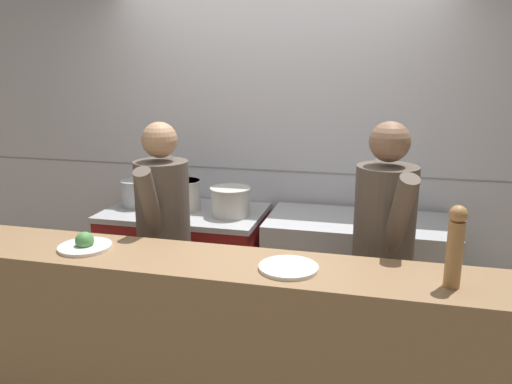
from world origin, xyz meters
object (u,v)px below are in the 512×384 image
at_px(braising_pot, 231,201).
at_px(plated_dish_main, 85,244).
at_px(oven_range, 186,265).
at_px(chef_head_cook, 164,238).
at_px(plated_dish_appetiser, 288,268).
at_px(pepper_mill, 455,245).
at_px(sauce_pot, 184,194).
at_px(chef_sous, 382,252).
at_px(stock_pot, 138,192).

xyz_separation_m(braising_pot, plated_dish_main, (-0.44, -1.17, 0.04)).
xyz_separation_m(oven_range, chef_head_cook, (0.13, -0.65, 0.46)).
relative_size(plated_dish_appetiser, pepper_mill, 0.77).
xyz_separation_m(braising_pot, chef_head_cook, (-0.25, -0.60, -0.10)).
distance_m(plated_dish_main, chef_head_cook, 0.61).
xyz_separation_m(sauce_pot, plated_dish_main, (-0.06, -1.23, 0.03)).
bearing_deg(pepper_mill, oven_range, 144.20).
height_order(sauce_pot, pepper_mill, pepper_mill).
distance_m(sauce_pot, chef_sous, 1.59).
height_order(stock_pot, chef_head_cook, chef_head_cook).
bearing_deg(pepper_mill, sauce_pot, 143.92).
distance_m(stock_pot, chef_sous, 1.95).
bearing_deg(oven_range, pepper_mill, -35.80).
distance_m(stock_pot, pepper_mill, 2.48).
bearing_deg(chef_head_cook, stock_pot, 122.09).
height_order(braising_pot, plated_dish_main, plated_dish_main).
height_order(stock_pot, plated_dish_appetiser, stock_pot).
xyz_separation_m(oven_range, pepper_mill, (1.73, -1.25, 0.76)).
bearing_deg(plated_dish_appetiser, chef_sous, 53.88).
bearing_deg(stock_pot, sauce_pot, -1.35).
distance_m(braising_pot, plated_dish_appetiser, 1.35).
height_order(stock_pot, plated_dish_main, plated_dish_main).
bearing_deg(oven_range, plated_dish_main, -92.87).
distance_m(plated_dish_appetiser, chef_sous, 0.74).
relative_size(plated_dish_main, plated_dish_appetiser, 0.98).
relative_size(braising_pot, pepper_mill, 0.81).
bearing_deg(pepper_mill, plated_dish_main, 178.88).
bearing_deg(stock_pot, chef_sous, -19.79).
xyz_separation_m(oven_range, plated_dish_appetiser, (1.02, -1.23, 0.58)).
bearing_deg(oven_range, braising_pot, -6.67).
relative_size(pepper_mill, chef_head_cook, 0.22).
xyz_separation_m(stock_pot, chef_head_cook, (0.51, -0.67, -0.10)).
height_order(oven_range, chef_sous, chef_sous).
xyz_separation_m(stock_pot, chef_sous, (1.84, -0.66, -0.07)).
bearing_deg(plated_dish_appetiser, pepper_mill, -1.46).
bearing_deg(chef_head_cook, braising_pot, 62.03).
bearing_deg(plated_dish_main, chef_head_cook, 71.75).
relative_size(oven_range, sauce_pot, 4.67).
xyz_separation_m(stock_pot, plated_dish_appetiser, (1.40, -1.25, 0.03)).
relative_size(stock_pot, sauce_pot, 1.02).
bearing_deg(sauce_pot, braising_pot, -8.84).
xyz_separation_m(sauce_pot, pepper_mill, (1.73, -1.26, 0.20)).
relative_size(stock_pot, pepper_mill, 0.72).
bearing_deg(braising_pot, sauce_pot, 171.16).
xyz_separation_m(sauce_pot, chef_head_cook, (0.13, -0.66, -0.11)).
relative_size(sauce_pot, chef_head_cook, 0.16).
bearing_deg(stock_pot, oven_range, -3.53).
height_order(braising_pot, pepper_mill, pepper_mill).
xyz_separation_m(stock_pot, pepper_mill, (2.12, -1.27, 0.21)).
xyz_separation_m(pepper_mill, chef_head_cook, (-1.60, 0.60, -0.31)).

